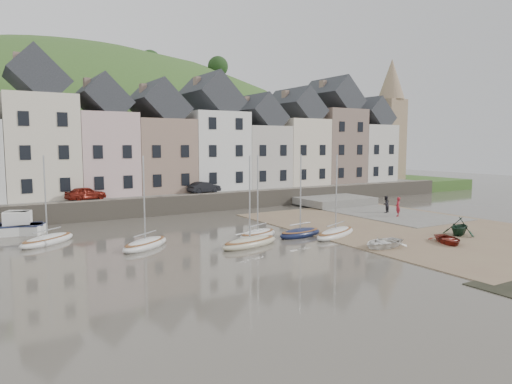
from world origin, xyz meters
TOP-DOWN VIEW (x-y plane):
  - ground at (0.00, 0.00)m, footprint 160.00×160.00m
  - quay_land at (0.00, 32.00)m, footprint 90.00×30.00m
  - quay_street at (0.00, 20.50)m, footprint 70.00×7.00m
  - seawall at (0.00, 17.00)m, footprint 70.00×1.20m
  - beach at (11.00, 0.00)m, footprint 18.00×26.00m
  - slipway at (15.00, 8.00)m, footprint 8.00×18.00m
  - hillside at (-5.00, 60.00)m, footprint 134.40×84.00m
  - townhouse_terrace at (1.76, 24.00)m, footprint 61.05×8.00m
  - church_spire at (34.55, 24.00)m, footprint 4.00×4.00m
  - sailboat_0 at (-15.28, 8.60)m, footprint 4.51×4.03m
  - sailboat_1 at (-9.86, 3.88)m, footprint 4.39×3.77m
  - sailboat_2 at (-3.65, 0.74)m, footprint 5.03×2.60m
  - sailboat_3 at (-1.77, 2.82)m, footprint 4.08×2.78m
  - sailboat_4 at (3.46, 0.23)m, footprint 5.35×3.38m
  - sailboat_5 at (1.21, 1.62)m, footprint 4.07×2.05m
  - motorboat_0 at (-17.23, 13.84)m, footprint 5.23×3.91m
  - motorboat_2 at (-17.46, 13.39)m, footprint 5.47×2.23m
  - rowboat_white at (3.50, -4.38)m, footprint 3.47×2.65m
  - rowboat_green at (11.49, -4.41)m, footprint 3.17×2.96m
  - rowboat_red at (8.33, -5.80)m, footprint 3.07×3.40m
  - person_red at (14.29, 4.01)m, footprint 0.78×0.76m
  - person_dark at (15.07, 6.25)m, footprint 0.96×0.85m
  - car_left at (-10.61, 19.50)m, footprint 3.99×2.45m
  - car_right at (1.59, 19.50)m, footprint 3.88×2.00m

SIDE VIEW (x-z plane):
  - hillside at x=-5.00m, z-range -59.99..24.01m
  - ground at x=0.00m, z-range 0.00..0.00m
  - beach at x=11.00m, z-range 0.00..0.06m
  - slipway at x=15.00m, z-range 0.00..0.12m
  - sailboat_4 at x=3.46m, z-range -2.90..3.42m
  - sailboat_2 at x=-3.65m, z-range -2.90..3.42m
  - sailboat_0 at x=-15.28m, z-range -2.90..3.42m
  - sailboat_1 at x=-9.86m, z-range -2.90..3.42m
  - sailboat_5 at x=1.21m, z-range -2.89..3.43m
  - sailboat_3 at x=-1.77m, z-range -2.89..3.43m
  - rowboat_red at x=8.33m, z-range 0.06..0.64m
  - rowboat_white at x=3.50m, z-range 0.06..0.73m
  - motorboat_0 at x=-17.23m, z-range -0.27..1.43m
  - motorboat_2 at x=-17.46m, z-range -0.27..1.43m
  - rowboat_green at x=11.49m, z-range 0.06..1.42m
  - quay_land at x=0.00m, z-range 0.00..1.50m
  - seawall at x=0.00m, z-range 0.00..1.80m
  - person_dark at x=15.07m, z-range 0.12..1.77m
  - person_red at x=14.29m, z-range 0.12..1.92m
  - quay_street at x=0.00m, z-range 1.50..1.60m
  - car_right at x=1.59m, z-range 1.60..2.82m
  - car_left at x=-10.61m, z-range 1.60..2.87m
  - townhouse_terrace at x=1.76m, z-range 0.36..14.29m
  - church_spire at x=34.55m, z-range 2.06..20.06m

